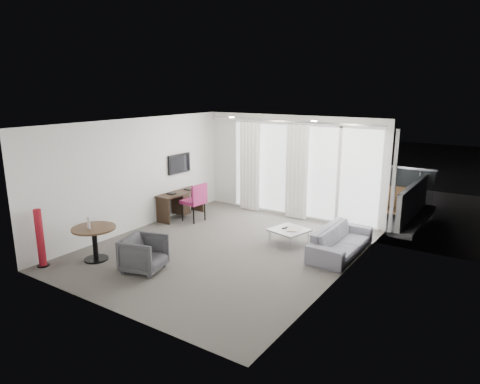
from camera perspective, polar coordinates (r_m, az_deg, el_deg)
The scene contains 28 objects.
floor at distance 9.00m, azimuth -2.13°, elevation -7.58°, with size 5.00×6.00×0.00m, color #524E48.
ceiling at distance 8.41m, azimuth -2.29°, elevation 9.15°, with size 5.00×6.00×0.00m, color white.
wall_left at distance 10.24m, azimuth -13.65°, elevation 2.26°, with size 0.00×6.00×2.60m, color silver.
wall_right at distance 7.48m, azimuth 13.57°, elevation -1.96°, with size 0.00×6.00×2.60m, color silver.
wall_front at distance 6.51m, azimuth -17.84°, elevation -4.62°, with size 5.00×0.00×2.60m, color silver.
window_panel at distance 11.01m, azimuth 8.19°, elevation 2.78°, with size 4.00×0.02×2.38m, color white, non-canonical shape.
window_frame at distance 11.00m, azimuth 8.16°, elevation 2.76°, with size 4.10×0.06×2.44m, color white, non-canonical shape.
curtain_left at distance 11.55m, azimuth 1.33°, elevation 3.43°, with size 0.60×0.20×2.38m, color white, non-canonical shape.
curtain_right at distance 10.88m, azimuth 7.58°, elevation 2.67°, with size 0.60×0.20×2.38m, color white, non-canonical shape.
curtain_track at distance 10.83m, azimuth 6.59°, elevation 9.32°, with size 4.80×0.04×0.04m, color #B2B2B7, non-canonical shape.
downlight_a at distance 10.23m, azimuth -1.13°, elevation 9.94°, with size 0.12×0.12×0.02m, color #FFE0B2.
downlight_b at distance 9.20m, azimuth 9.84°, elevation 9.30°, with size 0.12×0.12×0.02m, color #FFE0B2.
desk at distance 11.16m, azimuth -7.90°, elevation -1.64°, with size 0.44×1.42×0.67m, color black, non-canonical shape.
tv at distance 11.22m, azimuth -8.10°, elevation 3.76°, with size 0.05×0.80×0.50m, color black, non-canonical shape.
desk_chair at distance 10.75m, azimuth -6.24°, elevation -1.34°, with size 0.53×0.50×0.97m, color #922154, non-canonical shape.
round_table at distance 8.80m, azimuth -18.77°, elevation -6.54°, with size 0.83×0.83×0.67m, color #462D1A, non-canonical shape.
menu_card at distance 8.63m, azimuth -19.50°, elevation -4.28°, with size 0.12×0.02×0.22m, color white, non-canonical shape.
red_lamp at distance 8.80m, azimuth -25.10°, elevation -5.60°, with size 0.22×0.22×1.11m, color maroon.
tub_armchair at distance 8.07m, azimuth -12.69°, elevation -8.04°, with size 0.70×0.72×0.65m, color #3B3A3E.
coffee_table at distance 9.30m, azimuth 6.54°, elevation -5.89°, with size 0.71×0.71×0.32m, color gray, non-canonical shape.
remote at distance 9.30m, azimuth 6.04°, elevation -4.58°, with size 0.05×0.18×0.02m, color black, non-canonical shape.
magazine at distance 9.22m, azimuth 6.96°, elevation -4.77°, with size 0.23×0.30×0.02m, color gray, non-canonical shape.
sofa at distance 8.90m, azimuth 13.31°, elevation -6.33°, with size 1.88×0.73×0.55m, color slate.
terrace_slab at distance 12.65m, azimuth 10.96°, elevation -1.76°, with size 5.60×3.00×0.12m, color #4D4D50.
rattan_chair_a at distance 11.58m, azimuth 14.27°, elevation -0.76°, with size 0.62×0.62×0.91m, color #54381F, non-canonical shape.
rattan_chair_b at distance 11.51m, azimuth 19.76°, elevation -1.47°, with size 0.56×0.56×0.82m, color #54381F, non-canonical shape.
rattan_table at distance 11.69m, azimuth 13.54°, elevation -1.47°, with size 0.55×0.55×0.55m, color #54381F, non-canonical shape.
balustrade at distance 13.84m, azimuth 13.40°, elevation 1.84°, with size 5.50×0.06×1.05m, color #B2B2B7, non-canonical shape.
Camera 1 is at (4.90, -6.80, 3.29)m, focal length 32.00 mm.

